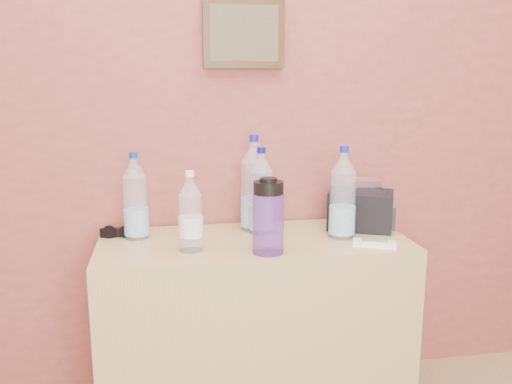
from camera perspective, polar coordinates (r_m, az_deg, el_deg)
The scene contains 12 objects.
picture_frame at distance 2.07m, azimuth -1.29°, elevation 16.36°, with size 0.30×0.03×0.25m, color #382311, non-canonical shape.
dresser at distance 2.05m, azimuth -0.21°, elevation -14.12°, with size 1.09×0.45×0.68m, color #9B8151.
pet_large_a at distance 1.95m, azimuth -12.58°, elevation -0.90°, with size 0.08×0.08×0.31m.
pet_large_b at distance 2.01m, azimuth -0.21°, elevation 0.38°, with size 0.10×0.10×0.36m.
pet_large_c at distance 1.97m, azimuth 0.55°, elevation -0.38°, with size 0.09×0.09×0.32m.
pet_large_d at distance 1.94m, azimuth 9.11°, elevation -0.58°, with size 0.09×0.09×0.33m.
pet_small at distance 1.78m, azimuth -6.90°, elevation -2.53°, with size 0.08×0.08×0.27m.
nalgene_bottle at distance 1.75m, azimuth 1.30°, elevation -2.58°, with size 0.10×0.10×0.25m.
sunglasses at distance 2.01m, azimuth -14.28°, elevation -4.13°, with size 0.13×0.05×0.03m, color black, non-canonical shape.
ac_remote at distance 1.89m, azimuth 12.37°, elevation -5.32°, with size 0.14×0.05×0.02m, color silver.
toiletry_bag at distance 2.08m, azimuth 10.96°, elevation -1.61°, with size 0.24×0.17×0.16m, color black, non-canonical shape.
foil_packet at distance 2.09m, azimuth 11.12°, elevation 1.02°, with size 0.12×0.10×0.02m, color silver.
Camera 1 is at (-0.26, -0.06, 1.24)m, focal length 38.00 mm.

